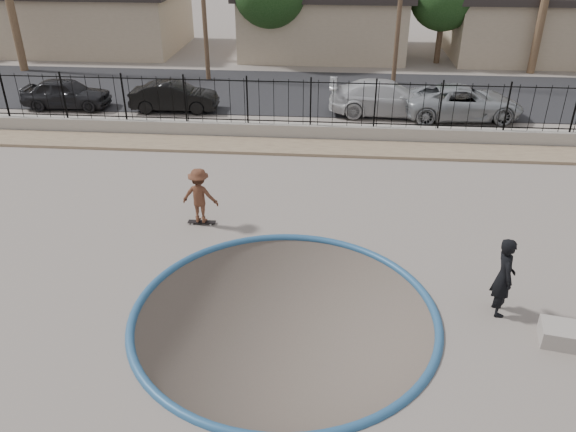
# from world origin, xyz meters

# --- Properties ---
(ground) EXTENTS (120.00, 120.00, 2.20)m
(ground) POSITION_xyz_m (0.00, 12.00, -1.10)
(ground) COLOR #70655E
(ground) RESTS_ON ground
(bowl_pit) EXTENTS (6.84, 6.84, 1.80)m
(bowl_pit) POSITION_xyz_m (0.00, -1.00, 0.00)
(bowl_pit) COLOR #463C35
(bowl_pit) RESTS_ON ground
(coping_ring) EXTENTS (7.04, 7.04, 0.20)m
(coping_ring) POSITION_xyz_m (0.00, -1.00, 0.00)
(coping_ring) COLOR #25507A
(coping_ring) RESTS_ON ground
(rock_strip) EXTENTS (42.00, 1.60, 0.11)m
(rock_strip) POSITION_xyz_m (0.00, 9.20, 0.06)
(rock_strip) COLOR #9C8566
(rock_strip) RESTS_ON ground
(retaining_wall) EXTENTS (42.00, 0.45, 0.60)m
(retaining_wall) POSITION_xyz_m (0.00, 10.30, 0.30)
(retaining_wall) COLOR gray
(retaining_wall) RESTS_ON ground
(fence) EXTENTS (40.00, 0.04, 1.80)m
(fence) POSITION_xyz_m (0.00, 10.30, 1.50)
(fence) COLOR black
(fence) RESTS_ON retaining_wall
(street) EXTENTS (90.00, 8.00, 0.04)m
(street) POSITION_xyz_m (0.00, 17.00, 0.02)
(street) COLOR black
(street) RESTS_ON ground
(house_west) EXTENTS (11.60, 8.60, 3.90)m
(house_west) POSITION_xyz_m (-15.00, 26.50, 1.97)
(house_west) COLOR tan
(house_west) RESTS_ON ground
(house_center) EXTENTS (10.60, 8.60, 3.90)m
(house_center) POSITION_xyz_m (0.00, 26.50, 1.97)
(house_center) COLOR tan
(house_center) RESTS_ON ground
(house_east) EXTENTS (12.60, 8.60, 3.90)m
(house_east) POSITION_xyz_m (14.00, 26.50, 1.97)
(house_east) COLOR tan
(house_east) RESTS_ON ground
(skater) EXTENTS (1.12, 0.72, 1.64)m
(skater) POSITION_xyz_m (-2.80, 3.00, 0.82)
(skater) COLOR brown
(skater) RESTS_ON ground
(skateboard) EXTENTS (0.81, 0.21, 0.07)m
(skateboard) POSITION_xyz_m (-2.80, 3.00, 0.06)
(skateboard) COLOR black
(skateboard) RESTS_ON ground
(videographer) EXTENTS (0.46, 0.70, 1.91)m
(videographer) POSITION_xyz_m (4.81, -0.48, 0.95)
(videographer) COLOR black
(videographer) RESTS_ON ground
(car_a) EXTENTS (4.00, 1.66, 1.35)m
(car_a) POSITION_xyz_m (-11.43, 13.40, 0.71)
(car_a) COLOR black
(car_a) RESTS_ON street
(car_b) EXTENTS (3.98, 1.54, 1.29)m
(car_b) POSITION_xyz_m (-6.35, 13.40, 0.68)
(car_b) COLOR black
(car_b) RESTS_ON street
(car_c) EXTENTS (5.11, 2.08, 1.48)m
(car_c) POSITION_xyz_m (3.23, 13.67, 0.78)
(car_c) COLOR silver
(car_c) RESTS_ON street
(car_d) EXTENTS (5.38, 2.87, 1.44)m
(car_d) POSITION_xyz_m (6.49, 13.40, 0.75)
(car_d) COLOR #9EA3A7
(car_d) RESTS_ON street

